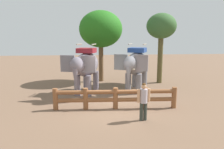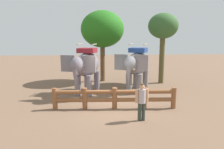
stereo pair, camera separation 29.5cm
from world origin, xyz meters
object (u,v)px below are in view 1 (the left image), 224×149
(elephant_center, at_px, (136,65))
(tree_far_left, at_px, (101,30))
(log_fence, at_px, (115,97))
(elephant_near_left, at_px, (86,66))
(tree_back_center, at_px, (161,28))
(tourist_woman_in_black, at_px, (144,99))

(elephant_center, xyz_separation_m, tree_far_left, (-2.07, 3.36, 2.30))
(log_fence, bearing_deg, tree_far_left, 93.10)
(elephant_near_left, bearing_deg, log_fence, -64.13)
(tree_back_center, bearing_deg, tree_far_left, 166.15)
(tree_back_center, bearing_deg, elephant_center, -135.47)
(tree_back_center, bearing_deg, elephant_near_left, -155.19)
(elephant_center, bearing_deg, tourist_woman_in_black, -98.26)
(log_fence, distance_m, elephant_near_left, 3.59)
(elephant_near_left, height_order, elephant_center, elephant_near_left)
(tree_far_left, height_order, tree_back_center, tree_far_left)
(tourist_woman_in_black, distance_m, tree_back_center, 8.43)
(tree_far_left, xyz_separation_m, tree_back_center, (4.39, -1.08, 0.10))
(tourist_woman_in_black, height_order, tree_far_left, tree_far_left)
(elephant_center, bearing_deg, tree_back_center, 44.53)
(elephant_center, distance_m, tree_back_center, 4.04)
(elephant_near_left, xyz_separation_m, tree_far_left, (1.13, 3.63, 2.29))
(elephant_near_left, xyz_separation_m, elephant_center, (3.20, 0.27, -0.01))
(elephant_near_left, distance_m, elephant_center, 3.21)
(elephant_center, height_order, tree_back_center, tree_back_center)
(tree_far_left, bearing_deg, tourist_woman_in_black, -80.68)
(elephant_near_left, relative_size, elephant_center, 1.02)
(tree_far_left, bearing_deg, elephant_near_left, -107.22)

